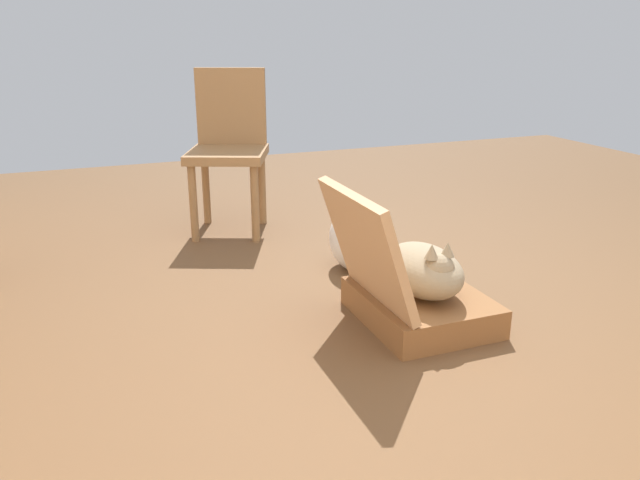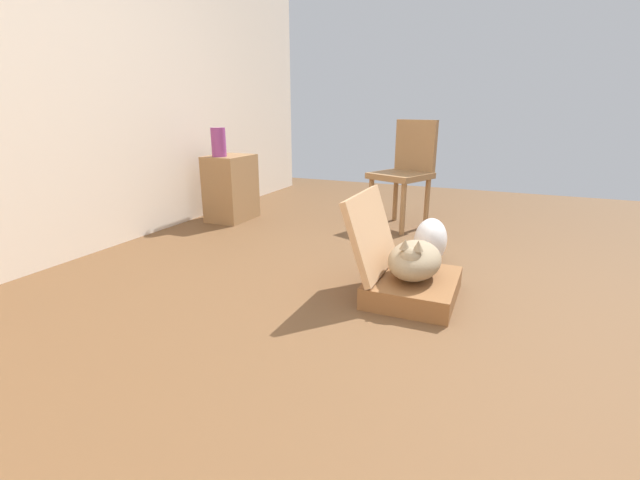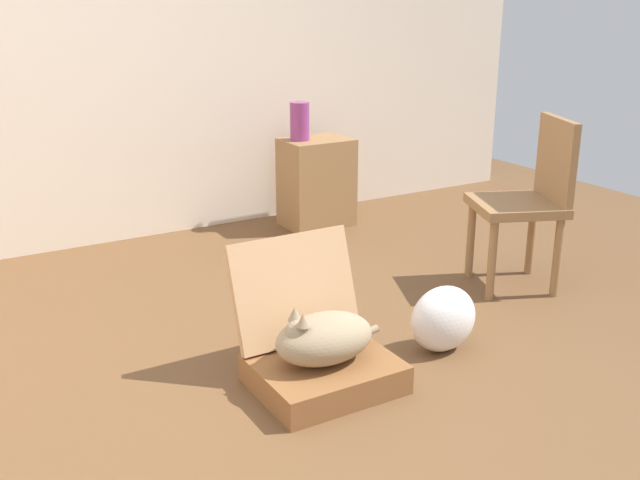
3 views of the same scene
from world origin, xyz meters
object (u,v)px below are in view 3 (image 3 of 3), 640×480
(cat, at_px, (322,338))
(side_table, at_px, (316,183))
(chair, at_px, (530,197))
(plastic_bag_white, at_px, (443,319))
(vase_tall, at_px, (300,121))
(suitcase_base, at_px, (324,374))

(cat, distance_m, side_table, 2.24)
(chair, bearing_deg, plastic_bag_white, -43.44)
(vase_tall, xyz_separation_m, chair, (0.53, -1.57, -0.22))
(cat, bearing_deg, side_table, 60.49)
(plastic_bag_white, distance_m, vase_tall, 2.07)
(suitcase_base, distance_m, vase_tall, 2.31)
(cat, height_order, vase_tall, vase_tall)
(cat, relative_size, vase_tall, 1.99)
(plastic_bag_white, bearing_deg, cat, -178.37)
(suitcase_base, bearing_deg, vase_tall, 63.56)
(vase_tall, bearing_deg, side_table, -11.99)
(side_table, bearing_deg, plastic_bag_white, -103.56)
(side_table, height_order, chair, chair)
(side_table, xyz_separation_m, vase_tall, (-0.11, 0.02, 0.43))
(cat, xyz_separation_m, chair, (1.52, 0.41, 0.28))
(suitcase_base, height_order, chair, chair)
(suitcase_base, distance_m, cat, 0.16)
(vase_tall, relative_size, chair, 0.27)
(plastic_bag_white, distance_m, chair, 1.03)
(suitcase_base, xyz_separation_m, side_table, (1.10, 1.95, 0.24))
(suitcase_base, relative_size, cat, 1.12)
(cat, xyz_separation_m, plastic_bag_white, (0.64, 0.02, -0.07))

